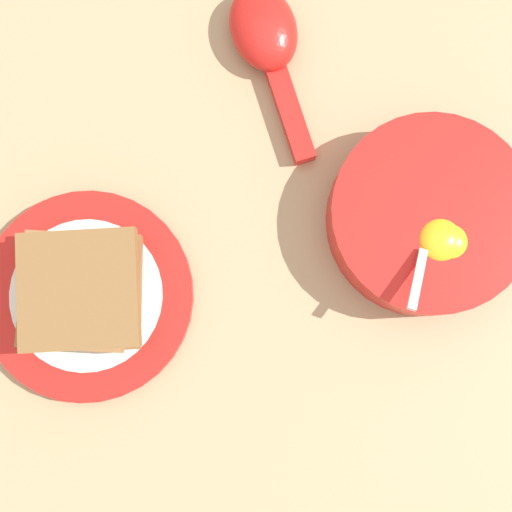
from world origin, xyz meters
The scene contains 5 objects.
ground_plane centered at (0.00, 0.00, 0.00)m, with size 3.00×3.00×0.00m, color tan.
egg_bowl centered at (-0.18, 0.06, 0.03)m, with size 0.16×0.16×0.08m.
toast_plate centered at (0.11, 0.07, 0.01)m, with size 0.18×0.18×0.01m.
toast_sandwich centered at (0.11, 0.07, 0.04)m, with size 0.11×0.11×0.04m.
soup_spoon centered at (-0.07, -0.12, 0.02)m, with size 0.07×0.16×0.04m.
Camera 1 is at (-0.02, 0.13, 0.61)m, focal length 50.00 mm.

